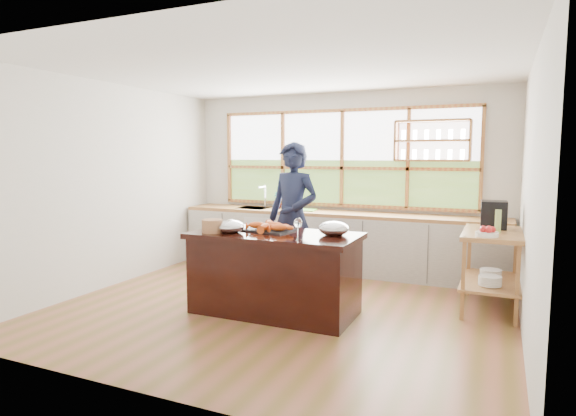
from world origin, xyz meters
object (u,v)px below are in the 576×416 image
Objects in this scene: cook at (293,218)px; wicker_basket at (212,226)px; island at (275,273)px; espresso_machine at (494,215)px.

cook is 1.20m from wicker_basket.
espresso_machine reaches higher than island.
island is 1.00m from cook.
cook reaches higher than wicker_basket.
island is 2.64m from espresso_machine.
island is at bearing -150.78° from espresso_machine.
cook reaches higher than island.
wicker_basket is at bearing -153.14° from espresso_machine.
espresso_machine is (2.33, 0.50, 0.10)m from cook.
island is at bearing -69.50° from cook.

